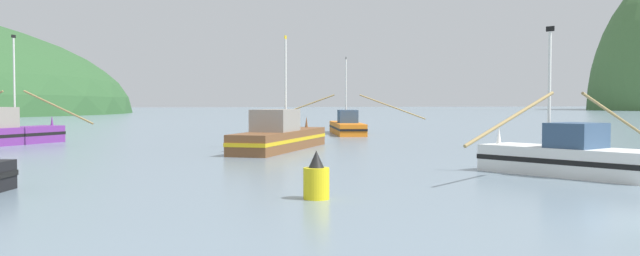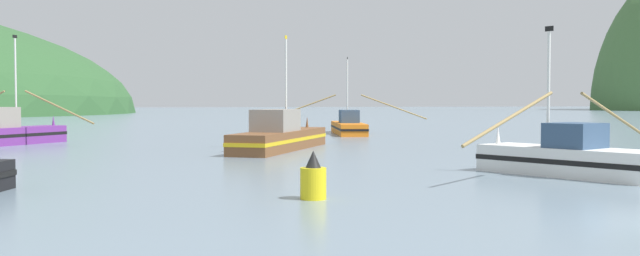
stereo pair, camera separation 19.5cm
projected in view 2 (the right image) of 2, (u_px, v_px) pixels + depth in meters
fishing_boat_white at (567, 157)px, 26.27m from camera, size 11.15×7.05×5.75m
fishing_boat_orange at (348, 126)px, 59.45m from camera, size 13.54×10.62×6.68m
fishing_boat_purple at (14, 132)px, 45.07m from camera, size 10.59×7.42×7.15m
fishing_boat_brown at (280, 136)px, 40.07m from camera, size 7.53×11.32×6.72m
channel_buoy at (313, 179)px, 20.03m from camera, size 0.76×0.76×1.42m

